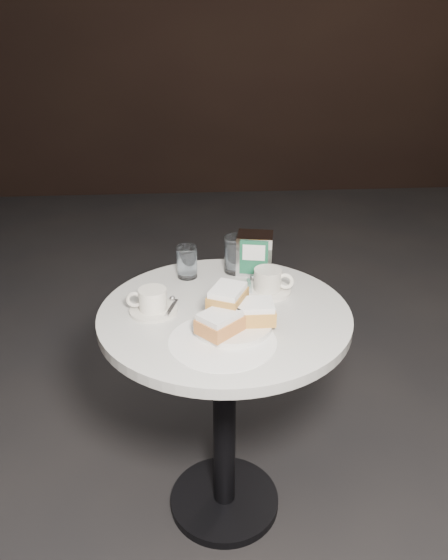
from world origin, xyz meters
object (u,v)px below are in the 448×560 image
(cafe_table, at_px, (224,370))
(beignet_plate, at_px, (233,315))
(water_glass_left, at_px, (187,262))
(water_glass_right, at_px, (236,255))
(coffee_cup_left, at_px, (152,302))
(napkin_dispenser, at_px, (255,253))
(coffee_cup_right, at_px, (268,282))

(cafe_table, distance_m, beignet_plate, 0.25)
(cafe_table, bearing_deg, water_glass_left, 113.99)
(beignet_plate, bearing_deg, water_glass_right, 83.80)
(coffee_cup_left, height_order, water_glass_left, water_glass_left)
(water_glass_right, height_order, napkin_dispenser, napkin_dispenser)
(beignet_plate, xyz_separation_m, coffee_cup_right, (0.12, 0.19, -0.01))
(water_glass_left, relative_size, water_glass_right, 0.86)
(coffee_cup_right, relative_size, water_glass_left, 1.74)
(coffee_cup_right, relative_size, napkin_dispenser, 1.38)
(coffee_cup_left, relative_size, water_glass_left, 1.41)
(beignet_plate, height_order, coffee_cup_left, beignet_plate)
(coffee_cup_right, xyz_separation_m, water_glass_right, (-0.08, 0.15, 0.03))
(coffee_cup_right, distance_m, napkin_dispenser, 0.15)
(cafe_table, relative_size, coffee_cup_left, 5.23)
(coffee_cup_left, xyz_separation_m, water_glass_right, (0.25, 0.24, 0.03))
(beignet_plate, bearing_deg, water_glass_left, 110.26)
(water_glass_right, bearing_deg, coffee_cup_right, -61.07)
(coffee_cup_right, bearing_deg, cafe_table, -124.71)
(beignet_plate, height_order, water_glass_right, water_glass_right)
(napkin_dispenser, bearing_deg, beignet_plate, -94.99)
(water_glass_left, bearing_deg, cafe_table, -66.01)
(coffee_cup_right, relative_size, water_glass_right, 1.49)
(water_glass_right, xyz_separation_m, napkin_dispenser, (0.06, -0.01, 0.01))
(cafe_table, height_order, coffee_cup_left, coffee_cup_left)
(beignet_plate, xyz_separation_m, water_glass_right, (0.04, 0.34, 0.02))
(cafe_table, xyz_separation_m, water_glass_left, (-0.10, 0.22, 0.25))
(cafe_table, height_order, napkin_dispenser, napkin_dispenser)
(cafe_table, xyz_separation_m, coffee_cup_right, (0.14, 0.10, 0.23))
(water_glass_left, relative_size, napkin_dispenser, 0.79)
(cafe_table, height_order, water_glass_left, water_glass_left)
(cafe_table, relative_size, water_glass_left, 7.38)
(cafe_table, distance_m, napkin_dispenser, 0.38)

